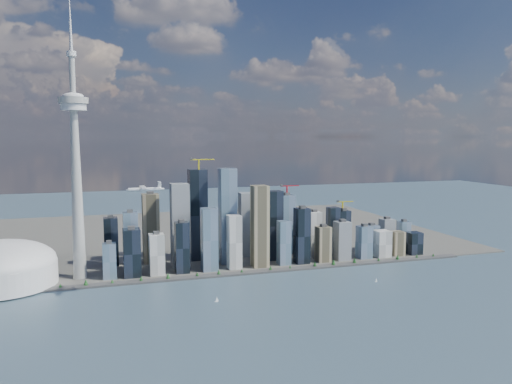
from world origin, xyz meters
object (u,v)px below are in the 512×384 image
object	(u,v)px
dome_stadium	(1,267)
sailboat_east	(376,281)
airplane	(145,189)
sailboat_west	(217,300)
needle_tower	(76,162)

from	to	relation	value
dome_stadium	sailboat_east	size ratio (longest dim) A/B	24.43
airplane	sailboat_west	world-z (taller)	airplane
sailboat_west	sailboat_east	bearing A→B (deg)	0.04
needle_tower	dome_stadium	xyz separation A→B (m)	(-140.00, -10.00, -196.40)
dome_stadium	sailboat_west	bearing A→B (deg)	-28.93
dome_stadium	airplane	world-z (taller)	airplane
needle_tower	dome_stadium	bearing A→B (deg)	-175.91
airplane	sailboat_east	bearing A→B (deg)	-2.05
airplane	sailboat_west	size ratio (longest dim) A/B	6.35
needle_tower	airplane	size ratio (longest dim) A/B	8.45
airplane	dome_stadium	bearing A→B (deg)	147.93
airplane	sailboat_west	bearing A→B (deg)	-19.94
dome_stadium	sailboat_east	world-z (taller)	dome_stadium
dome_stadium	sailboat_west	size ratio (longest dim) A/B	19.50
needle_tower	airplane	bearing A→B (deg)	-55.78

